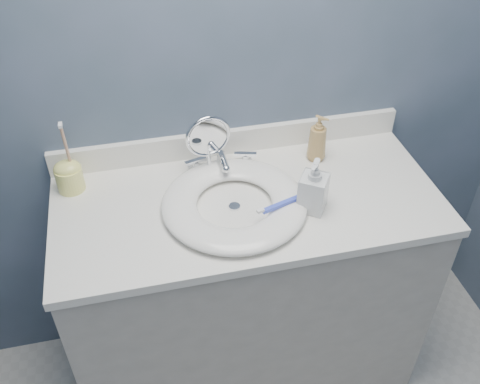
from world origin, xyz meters
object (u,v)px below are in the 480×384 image
object	(u,v)px
makeup_mirror	(208,143)
soap_bottle_amber	(318,138)
toothbrush_holder	(69,175)
soap_bottle_clear	(314,185)

from	to	relation	value
makeup_mirror	soap_bottle_amber	xyz separation A→B (m)	(0.37, 0.00, -0.04)
toothbrush_holder	soap_bottle_clear	bearing A→B (deg)	-19.96
toothbrush_holder	makeup_mirror	bearing A→B (deg)	-2.54
soap_bottle_amber	toothbrush_holder	size ratio (longest dim) A/B	0.68
soap_bottle_clear	soap_bottle_amber	bearing A→B (deg)	101.67
soap_bottle_clear	makeup_mirror	bearing A→B (deg)	172.27
soap_bottle_amber	toothbrush_holder	distance (m)	0.82
soap_bottle_amber	toothbrush_holder	xyz separation A→B (m)	(-0.82, 0.02, -0.03)
makeup_mirror	toothbrush_holder	world-z (taller)	toothbrush_holder
soap_bottle_clear	toothbrush_holder	bearing A→B (deg)	-166.29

